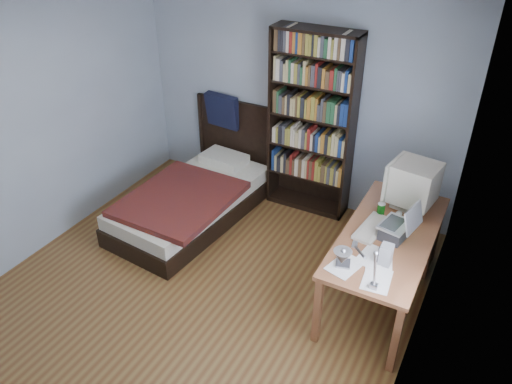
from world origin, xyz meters
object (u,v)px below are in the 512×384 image
at_px(soda_can, 381,210).
at_px(bookshelf, 311,125).
at_px(laptop, 396,229).
at_px(keyboard, 372,228).
at_px(desk_lamp, 348,260).
at_px(bed, 196,196).
at_px(desk, 397,234).
at_px(speaker, 386,255).
at_px(crt_monitor, 412,183).

height_order(soda_can, bookshelf, bookshelf).
height_order(laptop, keyboard, laptop).
relative_size(desk_lamp, bed, 0.29).
distance_m(desk, bed, 2.30).
distance_m(laptop, keyboard, 0.23).
bearing_deg(speaker, bed, 163.09).
xyz_separation_m(laptop, speaker, (0.02, -0.38, -0.01)).
xyz_separation_m(laptop, bed, (-2.35, 0.37, -0.58)).
xyz_separation_m(crt_monitor, bed, (-2.33, -0.18, -0.74)).
height_order(keyboard, bookshelf, bookshelf).
distance_m(bookshelf, bed, 1.56).
height_order(desk_lamp, keyboard, desk_lamp).
distance_m(desk, speaker, 0.98).
bearing_deg(desk_lamp, keyboard, 95.89).
relative_size(speaker, bed, 0.09).
xyz_separation_m(desk_lamp, bed, (-2.25, 1.43, -0.97)).
height_order(crt_monitor, laptop, crt_monitor).
distance_m(desk_lamp, keyboard, 1.20).
distance_m(speaker, soda_can, 0.69).
distance_m(desk, laptop, 0.66).
distance_m(keyboard, bookshelf, 1.60).
bearing_deg(laptop, desk_lamp, -95.38).
distance_m(desk, keyboard, 0.60).
relative_size(desk_lamp, bookshelf, 0.29).
bearing_deg(keyboard, crt_monitor, 76.95).
relative_size(keyboard, bed, 0.22).
bearing_deg(speaker, keyboard, 120.02).
bearing_deg(bookshelf, keyboard, -46.71).
relative_size(keyboard, soda_can, 3.66).
bearing_deg(bookshelf, bed, -143.02).
bearing_deg(laptop, soda_can, 127.04).
xyz_separation_m(speaker, bookshelf, (-1.30, 1.55, 0.23)).
distance_m(desk, bookshelf, 1.53).
height_order(laptop, speaker, laptop).
relative_size(crt_monitor, bed, 0.22).
relative_size(desk_lamp, soda_can, 4.89).
bearing_deg(bookshelf, soda_can, -39.54).
height_order(desk, bed, bed).
height_order(desk, speaker, speaker).
bearing_deg(speaker, laptop, 92.81).
xyz_separation_m(desk, keyboard, (-0.15, -0.49, 0.33)).
bearing_deg(soda_can, desk_lamp, -85.29).
xyz_separation_m(keyboard, bookshelf, (-1.08, 1.14, 0.31)).
bearing_deg(desk, soda_can, -122.44).
bearing_deg(keyboard, bed, 178.22).
distance_m(keyboard, soda_can, 0.26).
relative_size(desk, speaker, 8.92).
relative_size(crt_monitor, speaker, 2.52).
bearing_deg(keyboard, soda_can, 96.84).
xyz_separation_m(crt_monitor, speaker, (0.04, -0.92, -0.17)).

